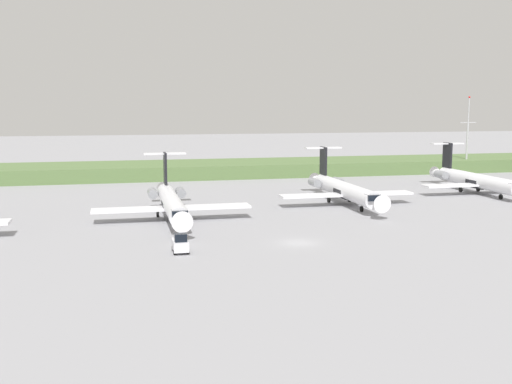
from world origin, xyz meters
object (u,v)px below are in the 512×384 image
regional_jet_fourth (343,189)px  regional_jet_fifth (475,180)px  baggage_tug (180,244)px  antenna_mast (467,140)px  regional_jet_third (171,202)px

regional_jet_fourth → regional_jet_fifth: size_ratio=1.00×
regional_jet_fifth → baggage_tug: (-59.62, -34.55, -1.53)m
antenna_mast → baggage_tug: 105.36m
regional_jet_fourth → antenna_mast: 63.89m
regional_jet_fourth → antenna_mast: size_ratio=1.64×
regional_jet_third → antenna_mast: size_ratio=1.64×
regional_jet_third → regional_jet_fourth: (29.64, 7.17, 0.00)m
regional_jet_third → regional_jet_fifth: size_ratio=1.00×
regional_jet_third → regional_jet_fourth: size_ratio=1.00×
regional_jet_fifth → baggage_tug: 68.92m
antenna_mast → baggage_tug: size_ratio=5.90×
regional_jet_fourth → regional_jet_fifth: same height
regional_jet_fifth → baggage_tug: regional_jet_fifth is taller
regional_jet_third → regional_jet_fourth: bearing=13.6°
regional_jet_third → baggage_tug: regional_jet_third is taller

